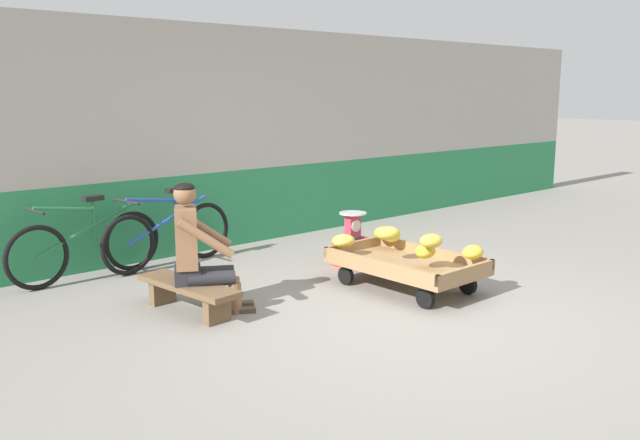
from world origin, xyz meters
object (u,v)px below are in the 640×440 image
object	(u,v)px
bicycle_near_left	(86,246)
vendor_seated	(197,249)
low_bench	(188,291)
plastic_crate	(352,252)
shopping_bag	(394,255)
bicycle_far_left	(169,235)
weighing_scale	(353,225)
banana_cart	(406,265)

from	to	relation	value
bicycle_near_left	vendor_seated	bearing A→B (deg)	-79.57
low_bench	bicycle_near_left	distance (m)	1.62
plastic_crate	shopping_bag	size ratio (longest dim) A/B	1.50
bicycle_far_left	low_bench	bearing A→B (deg)	-113.59
weighing_scale	bicycle_far_left	xyz separation A→B (m)	(-1.53, 1.32, -0.10)
low_bench	bicycle_near_left	xyz separation A→B (m)	(-0.23, 1.60, 0.15)
weighing_scale	low_bench	bearing A→B (deg)	-174.28
bicycle_far_left	shopping_bag	size ratio (longest dim) A/B	6.90
bicycle_near_left	weighing_scale	bearing A→B (deg)	-29.65
low_bench	banana_cart	bearing A→B (deg)	-21.85
banana_cart	low_bench	size ratio (longest dim) A/B	1.29
bicycle_far_left	shopping_bag	distance (m)	2.48
vendor_seated	plastic_crate	xyz separation A→B (m)	(2.12, 0.27, -0.42)
weighing_scale	plastic_crate	bearing A→B (deg)	90.00
low_bench	weighing_scale	size ratio (longest dim) A/B	3.75
banana_cart	vendor_seated	bearing A→B (deg)	158.53
vendor_seated	shopping_bag	distance (m)	2.50
low_bench	shopping_bag	bearing A→B (deg)	-1.99
vendor_seated	bicycle_far_left	size ratio (longest dim) A/B	0.69
low_bench	vendor_seated	distance (m)	0.38
vendor_seated	banana_cart	bearing A→B (deg)	-21.47
weighing_scale	banana_cart	bearing A→B (deg)	-104.38
vendor_seated	bicycle_far_left	xyz separation A→B (m)	(0.60, 1.58, -0.21)
banana_cart	bicycle_near_left	bearing A→B (deg)	132.35
banana_cart	shopping_bag	xyz separation A→B (m)	(0.59, 0.69, -0.12)
bicycle_near_left	bicycle_far_left	bearing A→B (deg)	-4.03
bicycle_near_left	shopping_bag	bearing A→B (deg)	-31.47
vendor_seated	bicycle_far_left	bearing A→B (deg)	69.37
banana_cart	plastic_crate	bearing A→B (deg)	75.63
plastic_crate	weighing_scale	world-z (taller)	weighing_scale
banana_cart	vendor_seated	xyz separation A→B (m)	(-1.87, 0.73, 0.33)
plastic_crate	bicycle_far_left	xyz separation A→B (m)	(-1.53, 1.32, 0.20)
low_bench	plastic_crate	distance (m)	2.21
vendor_seated	bicycle_near_left	distance (m)	1.69
weighing_scale	vendor_seated	bearing A→B (deg)	-172.89
bicycle_near_left	bicycle_far_left	world-z (taller)	same
vendor_seated	shopping_bag	xyz separation A→B (m)	(2.46, -0.04, -0.45)
plastic_crate	bicycle_near_left	size ratio (longest dim) A/B	0.22
banana_cart	bicycle_far_left	bearing A→B (deg)	118.76
weighing_scale	bicycle_far_left	world-z (taller)	bicycle_far_left
plastic_crate	bicycle_near_left	distance (m)	2.80
plastic_crate	shopping_bag	distance (m)	0.46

